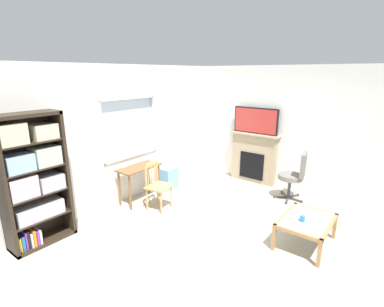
{
  "coord_description": "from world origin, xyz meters",
  "views": [
    {
      "loc": [
        -3.63,
        -2.13,
        2.5
      ],
      "look_at": [
        0.25,
        0.86,
        1.12
      ],
      "focal_mm": 26.95,
      "sensor_mm": 36.0,
      "label": 1
    }
  ],
  "objects_px": {
    "plastic_drawer_unit": "(167,177)",
    "coffee_table": "(306,223)",
    "wooden_chair": "(157,185)",
    "bookshelf": "(32,178)",
    "tv": "(256,121)",
    "fireplace": "(254,158)",
    "desk_under_window": "(139,173)",
    "office_chair": "(295,174)",
    "sippy_cup": "(302,218)"
  },
  "relations": [
    {
      "from": "desk_under_window",
      "to": "bookshelf",
      "type": "bearing_deg",
      "value": 176.83
    },
    {
      "from": "bookshelf",
      "to": "plastic_drawer_unit",
      "type": "distance_m",
      "value": 2.89
    },
    {
      "from": "desk_under_window",
      "to": "sippy_cup",
      "type": "xyz_separation_m",
      "value": [
        0.36,
        -3.06,
        -0.13
      ]
    },
    {
      "from": "desk_under_window",
      "to": "tv",
      "type": "height_order",
      "value": "tv"
    },
    {
      "from": "office_chair",
      "to": "sippy_cup",
      "type": "xyz_separation_m",
      "value": [
        -1.57,
        -0.64,
        -0.1
      ]
    },
    {
      "from": "fireplace",
      "to": "coffee_table",
      "type": "bearing_deg",
      "value": -136.75
    },
    {
      "from": "desk_under_window",
      "to": "sippy_cup",
      "type": "distance_m",
      "value": 3.08
    },
    {
      "from": "bookshelf",
      "to": "sippy_cup",
      "type": "xyz_separation_m",
      "value": [
        2.29,
        -3.17,
        -0.58
      ]
    },
    {
      "from": "bookshelf",
      "to": "office_chair",
      "type": "height_order",
      "value": "bookshelf"
    },
    {
      "from": "plastic_drawer_unit",
      "to": "desk_under_window",
      "type": "bearing_deg",
      "value": -176.63
    },
    {
      "from": "tv",
      "to": "office_chair",
      "type": "bearing_deg",
      "value": -110.64
    },
    {
      "from": "tv",
      "to": "wooden_chair",
      "type": "bearing_deg",
      "value": 161.62
    },
    {
      "from": "bookshelf",
      "to": "wooden_chair",
      "type": "bearing_deg",
      "value": -18.09
    },
    {
      "from": "office_chair",
      "to": "coffee_table",
      "type": "distance_m",
      "value": 1.63
    },
    {
      "from": "desk_under_window",
      "to": "fireplace",
      "type": "bearing_deg",
      "value": -28.82
    },
    {
      "from": "bookshelf",
      "to": "plastic_drawer_unit",
      "type": "bearing_deg",
      "value": -1.17
    },
    {
      "from": "wooden_chair",
      "to": "tv",
      "type": "distance_m",
      "value": 2.69
    },
    {
      "from": "plastic_drawer_unit",
      "to": "coffee_table",
      "type": "bearing_deg",
      "value": -96.97
    },
    {
      "from": "wooden_chair",
      "to": "plastic_drawer_unit",
      "type": "xyz_separation_m",
      "value": [
        0.87,
        0.56,
        -0.23
      ]
    },
    {
      "from": "fireplace",
      "to": "plastic_drawer_unit",
      "type": "bearing_deg",
      "value": 138.33
    },
    {
      "from": "bookshelf",
      "to": "tv",
      "type": "xyz_separation_m",
      "value": [
        4.28,
        -1.41,
        0.41
      ]
    },
    {
      "from": "tv",
      "to": "office_chair",
      "type": "relative_size",
      "value": 1.04
    },
    {
      "from": "wooden_chair",
      "to": "plastic_drawer_unit",
      "type": "relative_size",
      "value": 1.92
    },
    {
      "from": "fireplace",
      "to": "coffee_table",
      "type": "height_order",
      "value": "fireplace"
    },
    {
      "from": "bookshelf",
      "to": "fireplace",
      "type": "bearing_deg",
      "value": -18.18
    },
    {
      "from": "desk_under_window",
      "to": "tv",
      "type": "bearing_deg",
      "value": -29.01
    },
    {
      "from": "desk_under_window",
      "to": "office_chair",
      "type": "xyz_separation_m",
      "value": [
        1.93,
        -2.42,
        -0.03
      ]
    },
    {
      "from": "coffee_table",
      "to": "desk_under_window",
      "type": "bearing_deg",
      "value": 98.53
    },
    {
      "from": "plastic_drawer_unit",
      "to": "fireplace",
      "type": "bearing_deg",
      "value": -41.67
    },
    {
      "from": "wooden_chair",
      "to": "plastic_drawer_unit",
      "type": "height_order",
      "value": "wooden_chair"
    },
    {
      "from": "wooden_chair",
      "to": "plastic_drawer_unit",
      "type": "bearing_deg",
      "value": 32.84
    },
    {
      "from": "coffee_table",
      "to": "sippy_cup",
      "type": "bearing_deg",
      "value": 159.62
    },
    {
      "from": "coffee_table",
      "to": "bookshelf",
      "type": "bearing_deg",
      "value": 126.73
    },
    {
      "from": "office_chair",
      "to": "coffee_table",
      "type": "height_order",
      "value": "office_chair"
    },
    {
      "from": "plastic_drawer_unit",
      "to": "coffee_table",
      "type": "relative_size",
      "value": 0.51
    },
    {
      "from": "tv",
      "to": "coffee_table",
      "type": "height_order",
      "value": "tv"
    },
    {
      "from": "sippy_cup",
      "to": "bookshelf",
      "type": "bearing_deg",
      "value": 125.87
    },
    {
      "from": "bookshelf",
      "to": "tv",
      "type": "bearing_deg",
      "value": -18.25
    },
    {
      "from": "bookshelf",
      "to": "wooden_chair",
      "type": "distance_m",
      "value": 2.08
    },
    {
      "from": "sippy_cup",
      "to": "office_chair",
      "type": "bearing_deg",
      "value": 22.24
    },
    {
      "from": "desk_under_window",
      "to": "fireplace",
      "type": "distance_m",
      "value": 2.71
    },
    {
      "from": "wooden_chair",
      "to": "coffee_table",
      "type": "bearing_deg",
      "value": -79.26
    },
    {
      "from": "wooden_chair",
      "to": "sippy_cup",
      "type": "xyz_separation_m",
      "value": [
        0.39,
        -2.54,
        -0.01
      ]
    },
    {
      "from": "fireplace",
      "to": "bookshelf",
      "type": "bearing_deg",
      "value": 161.82
    },
    {
      "from": "wooden_chair",
      "to": "fireplace",
      "type": "xyz_separation_m",
      "value": [
        2.4,
        -0.79,
        0.12
      ]
    },
    {
      "from": "plastic_drawer_unit",
      "to": "sippy_cup",
      "type": "relative_size",
      "value": 5.22
    },
    {
      "from": "tv",
      "to": "bookshelf",
      "type": "bearing_deg",
      "value": 161.75
    },
    {
      "from": "bookshelf",
      "to": "sippy_cup",
      "type": "relative_size",
      "value": 21.93
    },
    {
      "from": "tv",
      "to": "fireplace",
      "type": "bearing_deg",
      "value": -0.0
    },
    {
      "from": "plastic_drawer_unit",
      "to": "sippy_cup",
      "type": "xyz_separation_m",
      "value": [
        -0.49,
        -3.11,
        0.22
      ]
    }
  ]
}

